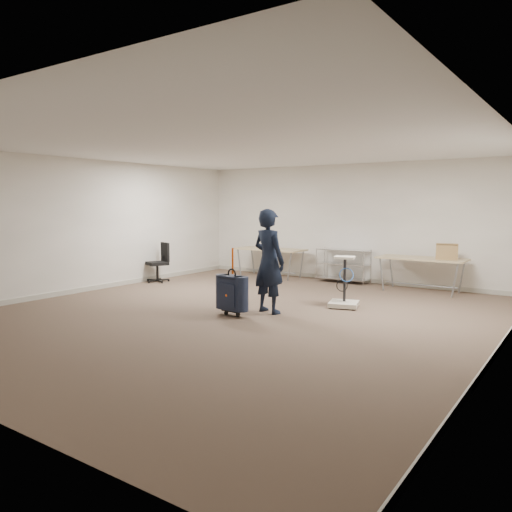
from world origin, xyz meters
The scene contains 10 objects.
ground centered at (0.00, 0.00, 0.00)m, with size 9.00×9.00×0.00m, color #4F3C30.
room_shell centered at (0.00, 1.38, 0.05)m, with size 8.00×9.00×9.00m.
folding_table_left centered at (-1.90, 3.95, 0.68)m, with size 1.80×0.75×0.73m.
folding_table_right centered at (1.90, 3.95, 0.68)m, with size 1.80×0.75×0.73m.
wire_shelf centered at (0.00, 4.20, 0.44)m, with size 1.22×0.47×0.80m.
person centered at (0.34, 0.44, 0.89)m, with size 0.65×0.42×1.78m, color black.
suitcase centered at (-0.02, -0.12, 0.39)m, with size 0.43×0.28×1.14m.
office_chair centered at (-3.68, 1.81, 0.28)m, with size 0.57×0.58×0.93m.
equipment_cart centered at (1.22, 1.58, 0.24)m, with size 0.62×0.62×0.93m.
cardboard_box centered at (2.41, 3.94, 0.89)m, with size 0.42×0.32×0.32m, color #9D7E49.
Camera 1 is at (4.93, -6.61, 1.86)m, focal length 35.00 mm.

